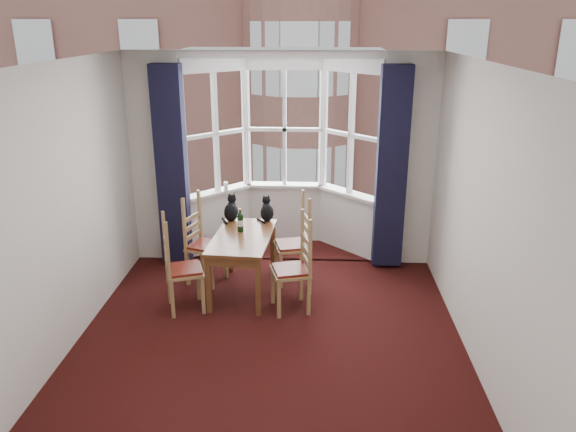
# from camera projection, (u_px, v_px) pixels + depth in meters

# --- Properties ---
(floor) EXTENTS (4.50, 4.50, 0.00)m
(floor) POSITION_uv_depth(u_px,v_px,m) (269.00, 347.00, 5.72)
(floor) COLOR black
(floor) RESTS_ON ground
(ceiling) EXTENTS (4.50, 4.50, 0.00)m
(ceiling) POSITION_uv_depth(u_px,v_px,m) (265.00, 63.00, 4.80)
(ceiling) COLOR white
(ceiling) RESTS_ON floor
(wall_left) EXTENTS (0.00, 4.50, 4.50)m
(wall_left) POSITION_uv_depth(u_px,v_px,m) (58.00, 214.00, 5.35)
(wall_left) COLOR silver
(wall_left) RESTS_ON floor
(wall_right) EXTENTS (0.00, 4.50, 4.50)m
(wall_right) POSITION_uv_depth(u_px,v_px,m) (483.00, 221.00, 5.16)
(wall_right) COLOR silver
(wall_right) RESTS_ON floor
(wall_near) EXTENTS (4.00, 0.00, 4.00)m
(wall_near) POSITION_uv_depth(u_px,v_px,m) (233.00, 351.00, 3.14)
(wall_near) COLOR silver
(wall_near) RESTS_ON floor
(wall_back_pier_left) EXTENTS (0.70, 0.12, 2.80)m
(wall_back_pier_left) POSITION_uv_depth(u_px,v_px,m) (158.00, 159.00, 7.46)
(wall_back_pier_left) COLOR silver
(wall_back_pier_left) RESTS_ON floor
(wall_back_pier_right) EXTENTS (0.70, 0.12, 2.80)m
(wall_back_pier_right) POSITION_uv_depth(u_px,v_px,m) (408.00, 162.00, 7.30)
(wall_back_pier_right) COLOR silver
(wall_back_pier_right) RESTS_ON floor
(bay_window) EXTENTS (2.76, 0.94, 2.80)m
(bay_window) POSITION_uv_depth(u_px,v_px,m) (284.00, 152.00, 7.85)
(bay_window) COLOR white
(bay_window) RESTS_ON floor
(curtain_left) EXTENTS (0.38, 0.22, 2.60)m
(curtain_left) POSITION_uv_depth(u_px,v_px,m) (172.00, 166.00, 7.29)
(curtain_left) COLOR black
(curtain_left) RESTS_ON floor
(curtain_right) EXTENTS (0.38, 0.22, 2.60)m
(curtain_right) POSITION_uv_depth(u_px,v_px,m) (391.00, 169.00, 7.16)
(curtain_right) COLOR black
(curtain_right) RESTS_ON floor
(dining_table) EXTENTS (0.75, 1.28, 0.73)m
(dining_table) POSITION_uv_depth(u_px,v_px,m) (243.00, 244.00, 6.70)
(dining_table) COLOR brown
(dining_table) RESTS_ON floor
(chair_left_near) EXTENTS (0.52, 0.53, 0.92)m
(chair_left_near) POSITION_uv_depth(u_px,v_px,m) (176.00, 272.00, 6.31)
(chair_left_near) COLOR #A1804E
(chair_left_near) RESTS_ON floor
(chair_left_far) EXTENTS (0.52, 0.53, 0.92)m
(chair_left_far) POSITION_uv_depth(u_px,v_px,m) (200.00, 246.00, 7.04)
(chair_left_far) COLOR #A1804E
(chair_left_far) RESTS_ON floor
(chair_right_near) EXTENTS (0.50, 0.51, 0.92)m
(chair_right_near) POSITION_uv_depth(u_px,v_px,m) (298.00, 271.00, 6.34)
(chair_right_near) COLOR #A1804E
(chair_right_near) RESTS_ON floor
(chair_right_far) EXTENTS (0.49, 0.50, 0.92)m
(chair_right_far) POSITION_uv_depth(u_px,v_px,m) (299.00, 245.00, 7.05)
(chair_right_far) COLOR #A1804E
(chair_right_far) RESTS_ON floor
(cat_left) EXTENTS (0.18, 0.26, 0.35)m
(cat_left) POSITION_uv_depth(u_px,v_px,m) (231.00, 210.00, 7.13)
(cat_left) COLOR black
(cat_left) RESTS_ON dining_table
(cat_right) EXTENTS (0.21, 0.26, 0.33)m
(cat_right) POSITION_uv_depth(u_px,v_px,m) (267.00, 211.00, 7.13)
(cat_right) COLOR black
(cat_right) RESTS_ON dining_table
(wine_bottle) EXTENTS (0.07, 0.07, 0.29)m
(wine_bottle) POSITION_uv_depth(u_px,v_px,m) (240.00, 221.00, 6.76)
(wine_bottle) COLOR black
(wine_bottle) RESTS_ON dining_table
(candle_tall) EXTENTS (0.06, 0.06, 0.13)m
(candle_tall) POSITION_uv_depth(u_px,v_px,m) (226.00, 186.00, 7.90)
(candle_tall) COLOR white
(candle_tall) RESTS_ON bay_window
(street) EXTENTS (80.00, 80.00, 0.00)m
(street) POSITION_uv_depth(u_px,v_px,m) (309.00, 163.00, 38.11)
(street) COLOR #333335
(street) RESTS_ON ground
(tenement_building) EXTENTS (18.40, 7.80, 15.20)m
(tenement_building) POSITION_uv_depth(u_px,v_px,m) (303.00, 70.00, 18.40)
(tenement_building) COLOR #955B4D
(tenement_building) RESTS_ON street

